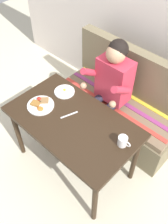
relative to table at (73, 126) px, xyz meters
The scene contains 9 objects.
ground_plane 0.65m from the table, ahead, with size 8.00×8.00×0.00m, color beige.
back_wall 1.43m from the table, 90.00° to the left, with size 4.40×0.10×2.60m, color silver.
table is the anchor object (origin of this frame).
couch 0.83m from the table, 90.00° to the left, with size 1.44×0.56×1.00m.
person 0.60m from the table, 95.53° to the left, with size 0.45×0.61×1.21m.
plate_breakfast 0.37m from the table, 167.36° to the right, with size 0.25×0.25×0.05m.
plate_eggs 0.39m from the table, 147.12° to the left, with size 0.20×0.20×0.04m.
coffee_mug 0.51m from the table, 11.16° to the left, with size 0.12×0.08×0.09m.
fork 0.11m from the table, 159.78° to the left, with size 0.01×0.17×0.01m, color silver.
Camera 1 is at (1.07, -0.98, 2.42)m, focal length 40.13 mm.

